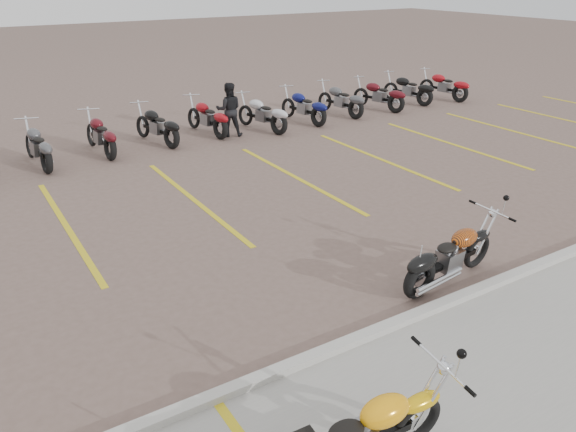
% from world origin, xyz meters
% --- Properties ---
extents(ground, '(100.00, 100.00, 0.00)m').
position_xyz_m(ground, '(0.00, 0.00, 0.00)').
color(ground, '#6E574F').
rests_on(ground, ground).
extents(curb, '(60.00, 0.18, 0.12)m').
position_xyz_m(curb, '(0.00, -2.00, 0.06)').
color(curb, '#ADAAA3').
rests_on(curb, ground).
extents(parking_stripes, '(38.00, 5.50, 0.01)m').
position_xyz_m(parking_stripes, '(0.00, 4.00, 0.00)').
color(parking_stripes, gold).
rests_on(parking_stripes, ground).
extents(flame_cruiser, '(2.14, 0.43, 0.88)m').
position_xyz_m(flame_cruiser, '(2.02, -1.48, 0.44)').
color(flame_cruiser, black).
rests_on(flame_cruiser, ground).
extents(person_b, '(0.96, 0.88, 1.61)m').
position_xyz_m(person_b, '(3.01, 8.23, 0.80)').
color(person_b, black).
rests_on(person_b, ground).
extents(bg_bike_row, '(22.36, 2.07, 1.10)m').
position_xyz_m(bg_bike_row, '(1.66, 8.55, 0.55)').
color(bg_bike_row, black).
rests_on(bg_bike_row, ground).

